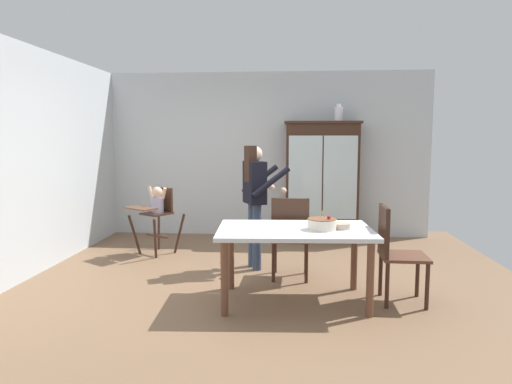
% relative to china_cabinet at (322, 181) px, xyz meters
% --- Properties ---
extents(ground_plane, '(6.24, 6.24, 0.00)m').
position_rel_china_cabinet_xyz_m(ground_plane, '(-0.90, -2.37, -0.95)').
color(ground_plane, brown).
extents(wall_back, '(5.32, 0.06, 2.70)m').
position_rel_china_cabinet_xyz_m(wall_back, '(-0.90, 0.26, 0.40)').
color(wall_back, silver).
rests_on(wall_back, ground_plane).
extents(wall_left, '(0.06, 5.32, 2.70)m').
position_rel_china_cabinet_xyz_m(wall_left, '(-3.53, -2.37, 0.40)').
color(wall_left, silver).
rests_on(wall_left, ground_plane).
extents(china_cabinet, '(1.20, 0.48, 1.89)m').
position_rel_china_cabinet_xyz_m(china_cabinet, '(0.00, 0.00, 0.00)').
color(china_cabinet, '#382116').
rests_on(china_cabinet, ground_plane).
extents(ceramic_vase, '(0.13, 0.13, 0.27)m').
position_rel_china_cabinet_xyz_m(ceramic_vase, '(0.24, 0.00, 1.06)').
color(ceramic_vase, white).
rests_on(ceramic_vase, china_cabinet).
extents(high_chair_with_toddler, '(0.79, 0.84, 0.95)m').
position_rel_china_cabinet_xyz_m(high_chair_with_toddler, '(-2.36, -1.14, -0.30)').
color(high_chair_with_toddler, '#382116').
rests_on(high_chair_with_toddler, ground_plane).
extents(adult_person, '(0.64, 0.63, 1.53)m').
position_rel_china_cabinet_xyz_m(adult_person, '(-0.92, -1.76, 0.02)').
color(adult_person, '#33425B').
rests_on(adult_person, ground_plane).
extents(dining_table, '(1.55, 1.03, 0.74)m').
position_rel_china_cabinet_xyz_m(dining_table, '(-0.44, -2.92, -0.30)').
color(dining_table, silver).
rests_on(dining_table, ground_plane).
extents(birthday_cake, '(0.28, 0.28, 0.19)m').
position_rel_china_cabinet_xyz_m(birthday_cake, '(-0.18, -2.95, -0.16)').
color(birthday_cake, beige).
rests_on(birthday_cake, dining_table).
extents(serving_bowl, '(0.18, 0.18, 0.05)m').
position_rel_china_cabinet_xyz_m(serving_bowl, '(0.01, -2.89, -0.18)').
color(serving_bowl, '#C6AD93').
rests_on(serving_bowl, dining_table).
extents(dining_chair_far_side, '(0.45, 0.45, 0.96)m').
position_rel_china_cabinet_xyz_m(dining_chair_far_side, '(-0.49, -2.23, -0.39)').
color(dining_chair_far_side, '#382116').
rests_on(dining_chair_far_side, ground_plane).
extents(dining_chair_right_end, '(0.45, 0.45, 0.96)m').
position_rel_china_cabinet_xyz_m(dining_chair_right_end, '(0.53, -2.85, -0.39)').
color(dining_chair_right_end, '#382116').
rests_on(dining_chair_right_end, ground_plane).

